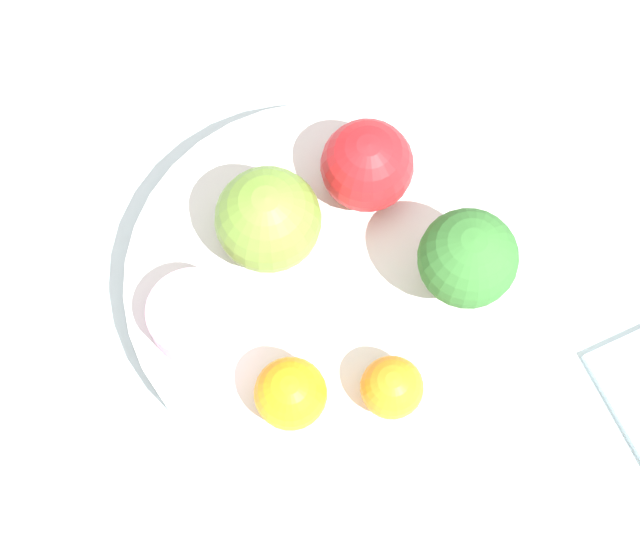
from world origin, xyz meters
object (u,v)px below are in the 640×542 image
Objects in this scene: bowl at (320,285)px; broccoli at (468,259)px; orange_front at (291,394)px; orange_back at (392,387)px; apple_green at (264,224)px; small_cup at (193,317)px; apple_red at (367,166)px.

bowl is 3.17× the size of broccoli.
bowl is at bearing -153.45° from orange_front.
orange_back is at bearing 67.75° from bowl.
apple_green is at bearing -132.18° from orange_front.
orange_front is 0.06m from orange_back.
bowl is 5.72× the size of orange_front.
orange_front is 0.07m from small_cup.
orange_front is at bearing 88.95° from small_cup.
orange_front reaches higher than bowl.
apple_red is 1.35× the size of orange_front.
bowl is at bearing -55.18° from broccoli.
broccoli is at bearing 137.28° from small_cup.
apple_red is at bearing -101.71° from broccoli.
bowl is 0.08m from small_cup.
small_cup is (0.07, -0.04, 0.03)m from bowl.
broccoli is 0.08m from orange_back.
bowl is 6.57× the size of orange_back.
orange_front is at bearing -47.13° from orange_back.
orange_front reaches higher than small_cup.
apple_green is at bearing -18.53° from apple_red.
apple_red is 0.89× the size of apple_green.
apple_green is at bearing -103.66° from orange_back.
apple_red is 0.13m from orange_back.
orange_back is at bearing 107.86° from small_cup.
broccoli is 2.07× the size of orange_back.
broccoli reaches higher than orange_front.
bowl is 0.06m from apple_green.
apple_red is 1.07× the size of small_cup.
broccoli is at bearing 78.29° from apple_red.
orange_back is at bearing 132.87° from orange_front.
small_cup is (0.13, -0.02, -0.02)m from apple_red.
apple_red is at bearing 170.07° from small_cup.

